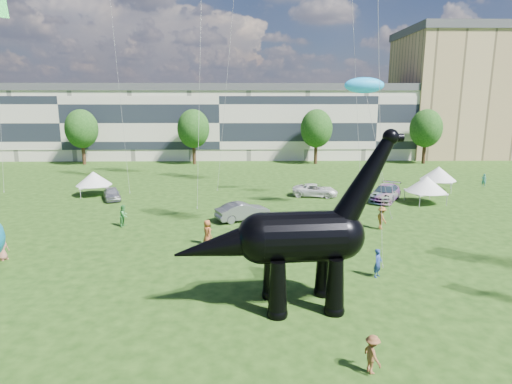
{
  "coord_description": "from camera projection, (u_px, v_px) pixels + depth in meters",
  "views": [
    {
      "loc": [
        -3.21,
        -16.95,
        10.41
      ],
      "look_at": [
        -2.72,
        8.0,
        5.0
      ],
      "focal_mm": 30.0,
      "sensor_mm": 36.0,
      "label": 1
    }
  ],
  "objects": [
    {
      "name": "ground",
      "position": [
        321.0,
        341.0,
        18.83
      ],
      "size": [
        220.0,
        220.0,
        0.0
      ],
      "primitive_type": "plane",
      "color": "#16330C",
      "rests_on": "ground"
    },
    {
      "name": "terrace_row",
      "position": [
        221.0,
        124.0,
        77.99
      ],
      "size": [
        78.0,
        11.0,
        12.0
      ],
      "primitive_type": "cube",
      "color": "beige",
      "rests_on": "ground"
    },
    {
      "name": "apartment_block",
      "position": [
        476.0,
        96.0,
        80.77
      ],
      "size": [
        28.0,
        18.0,
        22.0
      ],
      "primitive_type": "cube",
      "color": "tan",
      "rests_on": "ground"
    },
    {
      "name": "tree_far_left",
      "position": [
        81.0,
        126.0,
        68.72
      ],
      "size": [
        5.2,
        5.2,
        9.44
      ],
      "color": "#382314",
      "rests_on": "ground"
    },
    {
      "name": "tree_mid_left",
      "position": [
        193.0,
        126.0,
        69.06
      ],
      "size": [
        5.2,
        5.2,
        9.44
      ],
      "color": "#382314",
      "rests_on": "ground"
    },
    {
      "name": "tree_mid_right",
      "position": [
        317.0,
        125.0,
        69.44
      ],
      "size": [
        5.2,
        5.2,
        9.44
      ],
      "color": "#382314",
      "rests_on": "ground"
    },
    {
      "name": "tree_far_right",
      "position": [
        426.0,
        125.0,
        69.78
      ],
      "size": [
        5.2,
        5.2,
        9.44
      ],
      "color": "#382314",
      "rests_on": "ground"
    },
    {
      "name": "dinosaur_sculpture",
      "position": [
        293.0,
        240.0,
        21.34
      ],
      "size": [
        11.51,
        3.4,
        9.38
      ],
      "rotation": [
        0.0,
        0.0,
        0.09
      ],
      "color": "black",
      "rests_on": "ground"
    },
    {
      "name": "car_silver",
      "position": [
        112.0,
        194.0,
        45.21
      ],
      "size": [
        2.93,
        4.21,
        1.33
      ],
      "primitive_type": "imported",
      "rotation": [
        0.0,
        0.0,
        0.39
      ],
      "color": "#AEAEB2",
      "rests_on": "ground"
    },
    {
      "name": "car_grey",
      "position": [
        243.0,
        211.0,
        37.56
      ],
      "size": [
        5.05,
        3.55,
        1.58
      ],
      "primitive_type": "imported",
      "rotation": [
        0.0,
        0.0,
        2.01
      ],
      "color": "slate",
      "rests_on": "ground"
    },
    {
      "name": "car_white",
      "position": [
        315.0,
        190.0,
        46.8
      ],
      "size": [
        5.28,
        3.23,
        1.37
      ],
      "primitive_type": "imported",
      "rotation": [
        0.0,
        0.0,
        1.36
      ],
      "color": "silver",
      "rests_on": "ground"
    },
    {
      "name": "car_dark",
      "position": [
        385.0,
        193.0,
        44.83
      ],
      "size": [
        4.98,
        6.16,
        1.68
      ],
      "primitive_type": "imported",
      "rotation": [
        0.0,
        0.0,
        -0.54
      ],
      "color": "#595960",
      "rests_on": "ground"
    },
    {
      "name": "gazebo_near",
      "position": [
        426.0,
        184.0,
        43.53
      ],
      "size": [
        4.55,
        4.55,
        2.78
      ],
      "rotation": [
        0.0,
        0.0,
        0.15
      ],
      "color": "white",
      "rests_on": "ground"
    },
    {
      "name": "gazebo_far",
      "position": [
        438.0,
        174.0,
        49.79
      ],
      "size": [
        5.29,
        5.29,
        2.79
      ],
      "rotation": [
        0.0,
        0.0,
        -0.42
      ],
      "color": "silver",
      "rests_on": "ground"
    },
    {
      "name": "gazebo_left",
      "position": [
        94.0,
        179.0,
        47.16
      ],
      "size": [
        4.79,
        4.79,
        2.65
      ],
      "rotation": [
        0.0,
        0.0,
        0.31
      ],
      "color": "silver",
      "rests_on": "ground"
    },
    {
      "name": "visitors",
      "position": [
        228.0,
        229.0,
        32.06
      ],
      "size": [
        53.16,
        37.0,
        1.88
      ],
      "color": "gray",
      "rests_on": "ground"
    }
  ]
}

